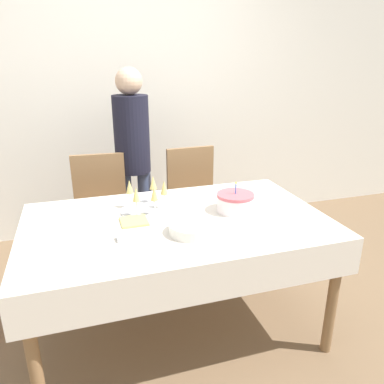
{
  "coord_description": "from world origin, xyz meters",
  "views": [
    {
      "loc": [
        -0.5,
        -1.9,
        1.64
      ],
      "look_at": [
        0.12,
        0.1,
        0.88
      ],
      "focal_mm": 35.0,
      "sensor_mm": 36.0,
      "label": 1
    }
  ],
  "objects_px": {
    "dining_chair_far_right": "(195,201)",
    "plate_stack_main": "(192,228)",
    "birthday_cake": "(235,202)",
    "person_standing": "(133,149)",
    "champagne_tray": "(148,199)",
    "dining_chair_far_left": "(102,212)"
  },
  "relations": [
    {
      "from": "champagne_tray",
      "to": "plate_stack_main",
      "type": "relative_size",
      "value": 1.38
    },
    {
      "from": "champagne_tray",
      "to": "plate_stack_main",
      "type": "xyz_separation_m",
      "value": [
        0.16,
        -0.38,
        -0.04
      ]
    },
    {
      "from": "dining_chair_far_right",
      "to": "champagne_tray",
      "type": "bearing_deg",
      "value": -127.74
    },
    {
      "from": "dining_chair_far_left",
      "to": "birthday_cake",
      "type": "bearing_deg",
      "value": -47.6
    },
    {
      "from": "dining_chair_far_left",
      "to": "plate_stack_main",
      "type": "xyz_separation_m",
      "value": [
        0.41,
        -1.03,
        0.27
      ]
    },
    {
      "from": "birthday_cake",
      "to": "champagne_tray",
      "type": "height_order",
      "value": "birthday_cake"
    },
    {
      "from": "birthday_cake",
      "to": "plate_stack_main",
      "type": "height_order",
      "value": "birthday_cake"
    },
    {
      "from": "birthday_cake",
      "to": "person_standing",
      "type": "xyz_separation_m",
      "value": [
        -0.45,
        1.02,
        0.13
      ]
    },
    {
      "from": "birthday_cake",
      "to": "person_standing",
      "type": "bearing_deg",
      "value": 113.96
    },
    {
      "from": "dining_chair_far_right",
      "to": "person_standing",
      "type": "xyz_separation_m",
      "value": [
        -0.46,
        0.2,
        0.43
      ]
    },
    {
      "from": "champagne_tray",
      "to": "dining_chair_far_right",
      "type": "bearing_deg",
      "value": 52.26
    },
    {
      "from": "champagne_tray",
      "to": "plate_stack_main",
      "type": "height_order",
      "value": "champagne_tray"
    },
    {
      "from": "dining_chair_far_left",
      "to": "birthday_cake",
      "type": "relative_size",
      "value": 4.24
    },
    {
      "from": "dining_chair_far_left",
      "to": "champagne_tray",
      "type": "distance_m",
      "value": 0.76
    },
    {
      "from": "person_standing",
      "to": "birthday_cake",
      "type": "bearing_deg",
      "value": -66.04
    },
    {
      "from": "dining_chair_far_left",
      "to": "champagne_tray",
      "type": "xyz_separation_m",
      "value": [
        0.25,
        -0.65,
        0.32
      ]
    },
    {
      "from": "plate_stack_main",
      "to": "person_standing",
      "type": "bearing_deg",
      "value": 95.44
    },
    {
      "from": "dining_chair_far_left",
      "to": "person_standing",
      "type": "xyz_separation_m",
      "value": [
        0.29,
        0.2,
        0.43
      ]
    },
    {
      "from": "birthday_cake",
      "to": "person_standing",
      "type": "distance_m",
      "value": 1.12
    },
    {
      "from": "dining_chair_far_right",
      "to": "plate_stack_main",
      "type": "relative_size",
      "value": 3.78
    },
    {
      "from": "birthday_cake",
      "to": "plate_stack_main",
      "type": "bearing_deg",
      "value": -148.07
    },
    {
      "from": "dining_chair_far_left",
      "to": "person_standing",
      "type": "height_order",
      "value": "person_standing"
    }
  ]
}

